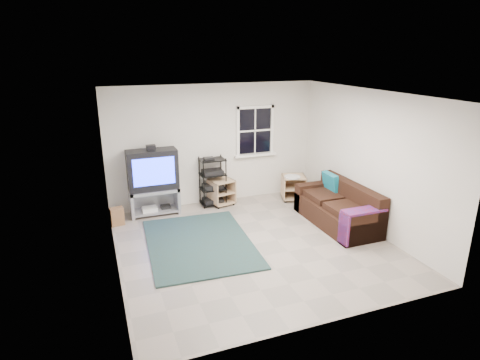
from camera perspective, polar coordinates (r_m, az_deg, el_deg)
name	(u,v)px	position (r m, az deg, el deg)	size (l,w,h in m)	color
room	(255,134)	(9.00, 2.15, 6.57)	(4.60, 4.62, 4.60)	gray
tv_unit	(153,177)	(8.34, -12.29, 0.46)	(1.00, 0.50, 1.46)	#A1A1A9
av_rack	(213,184)	(8.75, -3.89, -0.64)	(0.54, 0.39, 1.08)	black
side_table_left	(221,191)	(8.84, -2.78, -1.54)	(0.57, 0.57, 0.56)	tan
side_table_right	(293,185)	(9.19, 7.56, -0.77)	(0.64, 0.64, 0.59)	tan
sofa	(339,209)	(8.05, 13.85, -4.02)	(0.85, 1.92, 0.88)	black
shag_rug	(199,243)	(7.20, -5.79, -8.85)	(1.77, 2.44, 0.03)	black
paper_bag	(117,216)	(8.17, -17.08, -4.97)	(0.25, 0.16, 0.35)	brown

